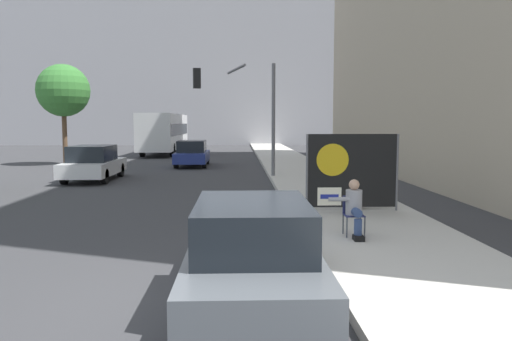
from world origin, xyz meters
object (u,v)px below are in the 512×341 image
object	(u,v)px
car_on_road_midblock	(192,154)
city_bus_on_road	(164,131)
parked_car_curbside	(252,253)
car_on_road_nearest	(93,163)
protest_banner	(351,171)
jogger_on_sidewalk	(358,176)
traffic_light_pole	(243,98)
street_tree_midblock	(63,91)
seated_protester	(353,206)

from	to	relation	value
car_on_road_midblock	city_bus_on_road	world-z (taller)	city_bus_on_road
parked_car_curbside	car_on_road_nearest	xyz separation A→B (m)	(-6.54, 15.24, 0.03)
car_on_road_nearest	car_on_road_midblock	distance (m)	7.85
car_on_road_nearest	protest_banner	bearing A→B (deg)	-43.57
jogger_on_sidewalk	traffic_light_pole	distance (m)	9.12
protest_banner	city_bus_on_road	size ratio (longest dim) A/B	0.21
car_on_road_midblock	parked_car_curbside	bearing A→B (deg)	-82.69
street_tree_midblock	jogger_on_sidewalk	bearing A→B (deg)	-50.45
car_on_road_midblock	jogger_on_sidewalk	bearing A→B (deg)	-68.71
parked_car_curbside	car_on_road_midblock	distance (m)	22.34
traffic_light_pole	car_on_road_nearest	world-z (taller)	traffic_light_pole
traffic_light_pole	street_tree_midblock	xyz separation A→B (m)	(-10.54, 8.32, 0.82)
parked_car_curbside	street_tree_midblock	distance (m)	25.86
city_bus_on_road	street_tree_midblock	bearing A→B (deg)	-112.03
city_bus_on_road	parked_car_curbside	bearing A→B (deg)	-79.75
jogger_on_sidewalk	seated_protester	bearing A→B (deg)	61.19
jogger_on_sidewalk	city_bus_on_road	xyz separation A→B (m)	(-9.29, 27.25, 0.80)
jogger_on_sidewalk	city_bus_on_road	size ratio (longest dim) A/B	0.14
jogger_on_sidewalk	protest_banner	distance (m)	0.63
parked_car_curbside	city_bus_on_road	world-z (taller)	city_bus_on_road
protest_banner	jogger_on_sidewalk	bearing A→B (deg)	59.67
jogger_on_sidewalk	car_on_road_midblock	distance (m)	16.46
traffic_light_pole	city_bus_on_road	xyz separation A→B (m)	(-6.19, 19.05, -1.73)
car_on_road_midblock	city_bus_on_road	size ratio (longest dim) A/B	0.37
city_bus_on_road	traffic_light_pole	bearing A→B (deg)	-71.99
seated_protester	car_on_road_nearest	world-z (taller)	car_on_road_nearest
city_bus_on_road	protest_banner	bearing A→B (deg)	-72.04
protest_banner	car_on_road_midblock	size ratio (longest dim) A/B	0.57
protest_banner	traffic_light_pole	distance (m)	9.43
car_on_road_midblock	city_bus_on_road	distance (m)	12.42
seated_protester	car_on_road_nearest	size ratio (longest dim) A/B	0.26
protest_banner	street_tree_midblock	distance (m)	21.86
seated_protester	car_on_road_nearest	bearing A→B (deg)	147.74
traffic_light_pole	jogger_on_sidewalk	bearing A→B (deg)	-69.28
protest_banner	city_bus_on_road	xyz separation A→B (m)	(-9.00, 27.76, 0.59)
protest_banner	seated_protester	bearing A→B (deg)	-101.99
car_on_road_nearest	jogger_on_sidewalk	bearing A→B (deg)	-41.01
car_on_road_nearest	street_tree_midblock	xyz separation A→B (m)	(-3.97, 8.11, 3.64)
traffic_light_pole	car_on_road_midblock	distance (m)	8.20
traffic_light_pole	parked_car_curbside	xyz separation A→B (m)	(-0.03, -15.03, -2.85)
parked_car_curbside	seated_protester	bearing A→B (deg)	56.46
protest_banner	city_bus_on_road	distance (m)	29.19
jogger_on_sidewalk	street_tree_midblock	xyz separation A→B (m)	(-13.64, 16.51, 3.35)
parked_car_curbside	car_on_road_midblock	xyz separation A→B (m)	(-2.84, 22.16, 0.02)
protest_banner	parked_car_curbside	xyz separation A→B (m)	(-2.84, -6.32, -0.53)
protest_banner	car_on_road_nearest	distance (m)	12.94
seated_protester	traffic_light_pole	world-z (taller)	traffic_light_pole
parked_car_curbside	car_on_road_nearest	size ratio (longest dim) A/B	0.96
traffic_light_pole	parked_car_curbside	size ratio (longest dim) A/B	1.13
car_on_road_nearest	city_bus_on_road	distance (m)	18.88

